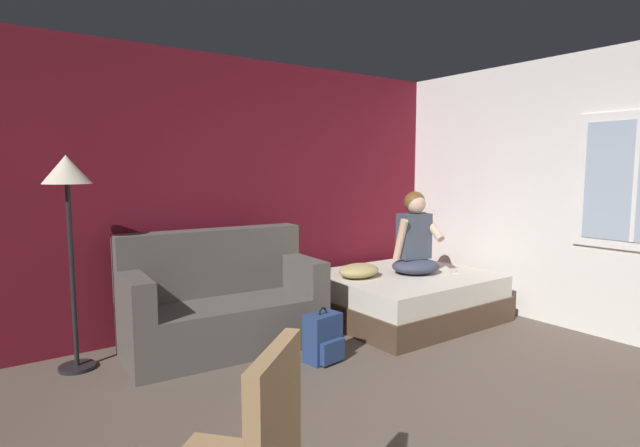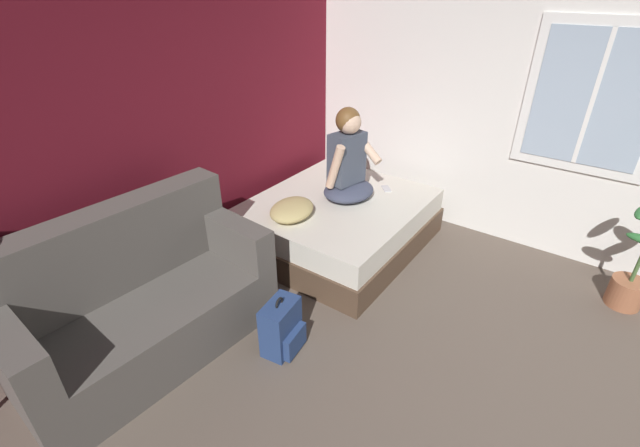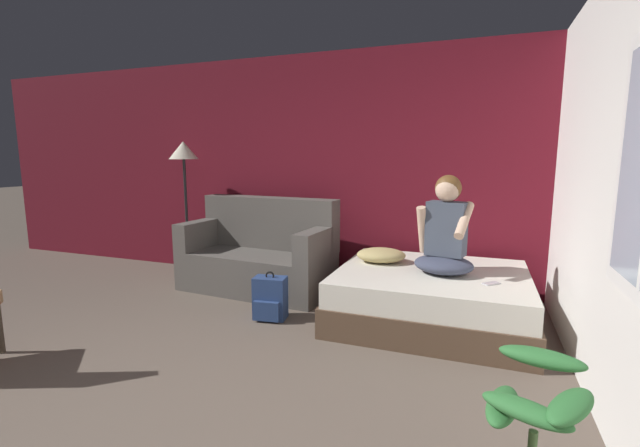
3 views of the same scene
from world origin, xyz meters
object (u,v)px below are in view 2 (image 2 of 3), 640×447
object	(u,v)px
bed	(338,223)
cell_phone	(386,189)
throw_pillow	(292,210)
person_seated	(348,163)
backpack	(282,328)
potted_plant	(634,275)
couch	(141,302)

from	to	relation	value
bed	cell_phone	world-z (taller)	cell_phone
throw_pillow	cell_phone	bearing A→B (deg)	-22.30
person_seated	cell_phone	world-z (taller)	person_seated
bed	throw_pillow	distance (m)	0.62
bed	throw_pillow	size ratio (longest dim) A/B	3.57
bed	backpack	size ratio (longest dim) A/B	3.75
backpack	bed	bearing A→B (deg)	18.26
bed	potted_plant	xyz separation A→B (m)	(0.58, -2.43, 0.07)
couch	throw_pillow	world-z (taller)	couch
backpack	potted_plant	world-z (taller)	potted_plant
throw_pillow	cell_phone	size ratio (longest dim) A/B	3.33
couch	backpack	xyz separation A→B (m)	(0.54, -0.81, -0.20)
person_seated	throw_pillow	bearing A→B (deg)	162.62
person_seated	potted_plant	world-z (taller)	person_seated
person_seated	potted_plant	xyz separation A→B (m)	(0.47, -2.40, -0.53)
potted_plant	person_seated	bearing A→B (deg)	101.18
bed	potted_plant	world-z (taller)	potted_plant
potted_plant	couch	bearing A→B (deg)	132.46
person_seated	backpack	size ratio (longest dim) A/B	1.91
couch	potted_plant	xyz separation A→B (m)	(2.54, -2.77, -0.09)
backpack	couch	bearing A→B (deg)	123.45
bed	couch	size ratio (longest dim) A/B	0.98
backpack	throw_pillow	world-z (taller)	throw_pillow
couch	cell_phone	distance (m)	2.53
person_seated	potted_plant	size ratio (longest dim) A/B	1.03
couch	cell_phone	size ratio (longest dim) A/B	12.18
person_seated	backpack	world-z (taller)	person_seated
person_seated	cell_phone	size ratio (longest dim) A/B	6.08
couch	backpack	size ratio (longest dim) A/B	3.83
bed	backpack	world-z (taller)	bed
backpack	potted_plant	bearing A→B (deg)	-44.42
bed	person_seated	size ratio (longest dim) A/B	1.96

